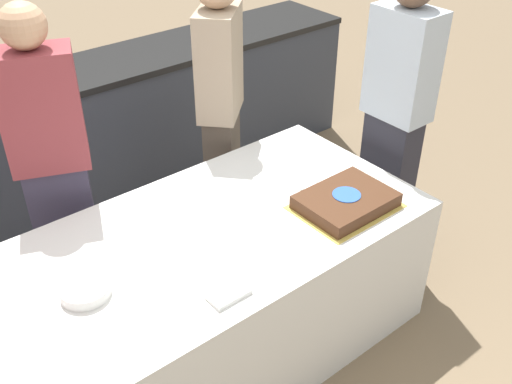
{
  "coord_description": "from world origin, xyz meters",
  "views": [
    {
      "loc": [
        -1.07,
        -1.73,
        2.32
      ],
      "look_at": [
        0.34,
        0.0,
        0.82
      ],
      "focal_mm": 42.0,
      "sensor_mm": 36.0,
      "label": 1
    }
  ],
  "objects_px": {
    "cake": "(346,201)",
    "person_standing_back": "(54,168)",
    "plate_stack": "(85,290)",
    "person_cutting_cake": "(221,107)",
    "person_seated_right": "(395,120)"
  },
  "relations": [
    {
      "from": "cake",
      "to": "person_standing_back",
      "type": "height_order",
      "value": "person_standing_back"
    },
    {
      "from": "person_cutting_cake",
      "to": "person_seated_right",
      "type": "xyz_separation_m",
      "value": [
        0.61,
        -0.72,
        0.02
      ]
    },
    {
      "from": "cake",
      "to": "person_cutting_cake",
      "type": "bearing_deg",
      "value": 90.0
    },
    {
      "from": "person_seated_right",
      "to": "person_standing_back",
      "type": "xyz_separation_m",
      "value": [
        -1.58,
        0.72,
        -0.03
      ]
    },
    {
      "from": "person_seated_right",
      "to": "person_standing_back",
      "type": "height_order",
      "value": "person_seated_right"
    },
    {
      "from": "plate_stack",
      "to": "person_seated_right",
      "type": "height_order",
      "value": "person_seated_right"
    },
    {
      "from": "plate_stack",
      "to": "cake",
      "type": "bearing_deg",
      "value": -10.57
    },
    {
      "from": "plate_stack",
      "to": "person_seated_right",
      "type": "relative_size",
      "value": 0.12
    },
    {
      "from": "person_seated_right",
      "to": "cake",
      "type": "bearing_deg",
      "value": -68.29
    },
    {
      "from": "plate_stack",
      "to": "person_cutting_cake",
      "type": "xyz_separation_m",
      "value": [
        1.19,
        0.74,
        0.12
      ]
    },
    {
      "from": "plate_stack",
      "to": "person_standing_back",
      "type": "xyz_separation_m",
      "value": [
        0.22,
        0.74,
        0.11
      ]
    },
    {
      "from": "person_seated_right",
      "to": "person_standing_back",
      "type": "distance_m",
      "value": 1.74
    },
    {
      "from": "cake",
      "to": "person_seated_right",
      "type": "distance_m",
      "value": 0.67
    },
    {
      "from": "plate_stack",
      "to": "person_cutting_cake",
      "type": "bearing_deg",
      "value": 31.99
    },
    {
      "from": "cake",
      "to": "person_seated_right",
      "type": "bearing_deg",
      "value": 21.71
    }
  ]
}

